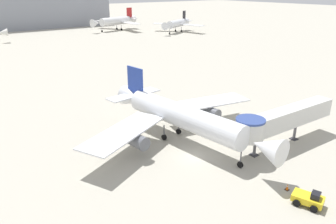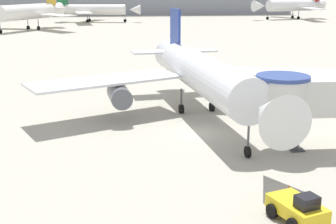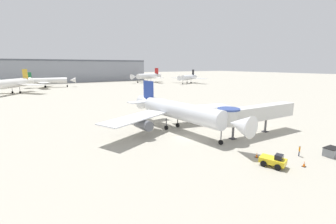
{
  "view_description": "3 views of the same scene",
  "coord_description": "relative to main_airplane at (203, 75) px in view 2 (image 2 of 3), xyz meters",
  "views": [
    {
      "loc": [
        -27.94,
        -31.66,
        23.18
      ],
      "look_at": [
        -0.92,
        5.01,
        5.57
      ],
      "focal_mm": 35.0,
      "sensor_mm": 36.0,
      "label": 1
    },
    {
      "loc": [
        -6.66,
        -38.85,
        12.79
      ],
      "look_at": [
        -2.69,
        -2.67,
        2.81
      ],
      "focal_mm": 50.0,
      "sensor_mm": 36.0,
      "label": 2
    },
    {
      "loc": [
        -24.69,
        -33.34,
        13.76
      ],
      "look_at": [
        -3.6,
        0.84,
        5.41
      ],
      "focal_mm": 24.0,
      "sensor_mm": 36.0,
      "label": 3
    }
  ],
  "objects": [
    {
      "name": "background_jet_red_tail",
      "position": [
        57.88,
        130.01,
        0.82
      ],
      "size": [
        30.43,
        32.39,
        11.6
      ],
      "rotation": [
        0.0,
        0.0,
        -1.32
      ],
      "color": "white",
      "rests_on": "ground_plane"
    },
    {
      "name": "traffic_cone_near_nose",
      "position": [
        2.09,
        -18.38,
        -3.85
      ],
      "size": [
        0.5,
        0.5,
        0.82
      ],
      "color": "black",
      "rests_on": "ground_plane"
    },
    {
      "name": "background_jet_green_tail",
      "position": [
        -15.85,
        123.0,
        0.04
      ],
      "size": [
        29.98,
        27.97,
        9.69
      ],
      "rotation": [
        0.0,
        0.0,
        1.42
      ],
      "color": "white",
      "rests_on": "ground_plane"
    },
    {
      "name": "main_airplane",
      "position": [
        0.0,
        0.0,
        0.0
      ],
      "size": [
        34.08,
        31.52,
        10.05
      ],
      "rotation": [
        0.0,
        0.0,
        0.12
      ],
      "color": "silver",
      "rests_on": "ground_plane"
    },
    {
      "name": "background_jet_gold_tail",
      "position": [
        -33.24,
        94.88,
        0.93
      ],
      "size": [
        27.4,
        28.68,
        11.86
      ],
      "rotation": [
        0.0,
        0.0,
        -0.56
      ],
      "color": "white",
      "rests_on": "ground_plane"
    },
    {
      "name": "ground_plane",
      "position": [
        -1.61,
        -5.25,
        -4.24
      ],
      "size": [
        800.0,
        800.0,
        0.0
      ],
      "primitive_type": "plane",
      "color": "#A8A393"
    },
    {
      "name": "pushback_tug_yellow",
      "position": [
        1.44,
        -21.52,
        -3.42
      ],
      "size": [
        2.96,
        3.74,
        1.86
      ],
      "rotation": [
        0.0,
        0.0,
        0.33
      ],
      "color": "yellow",
      "rests_on": "ground_plane"
    }
  ]
}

